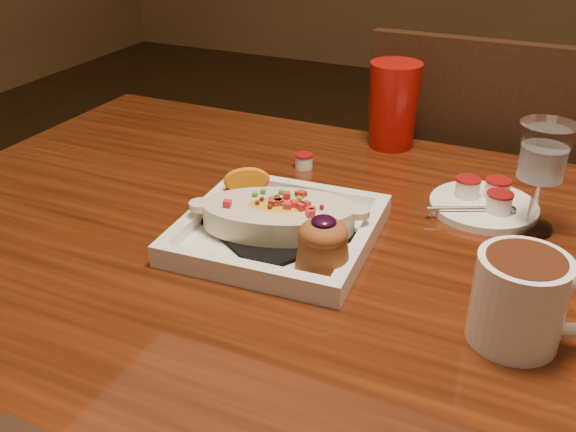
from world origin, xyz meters
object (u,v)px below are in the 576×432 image
at_px(chair_far, 466,221).
at_px(plate, 283,224).
at_px(saucer, 484,202).
at_px(table, 389,333).
at_px(goblet, 543,158).
at_px(red_tumbler, 393,106).
at_px(coffee_mug, 523,297).

height_order(chair_far, plate, chair_far).
height_order(plate, saucer, plate).
relative_size(table, goblet, 9.66).
height_order(saucer, red_tumbler, red_tumbler).
height_order(table, plate, plate).
relative_size(plate, red_tumbler, 1.74).
bearing_deg(table, goblet, 52.55).
bearing_deg(table, plate, 176.93).
distance_m(table, plate, 0.20).
distance_m(saucer, red_tumbler, 0.28).
height_order(chair_far, saucer, chair_far).
distance_m(goblet, red_tumbler, 0.34).
bearing_deg(red_tumbler, chair_far, 61.44).
bearing_deg(plate, coffee_mug, -18.06).
bearing_deg(red_tumbler, saucer, -43.29).
bearing_deg(coffee_mug, plate, 156.50).
bearing_deg(goblet, coffee_mug, -87.04).
height_order(coffee_mug, goblet, goblet).
height_order(chair_far, goblet, chair_far).
xyz_separation_m(plate, goblet, (0.30, 0.17, 0.08)).
bearing_deg(coffee_mug, red_tumbler, 111.56).
bearing_deg(coffee_mug, saucer, 96.96).
bearing_deg(coffee_mug, chair_far, 93.38).
relative_size(chair_far, plate, 3.52).
distance_m(plate, goblet, 0.35).
height_order(plate, coffee_mug, coffee_mug).
relative_size(plate, goblet, 1.70).
bearing_deg(plate, red_tumbler, 81.77).
distance_m(table, saucer, 0.25).
distance_m(chair_far, coffee_mug, 0.78).
bearing_deg(goblet, chair_far, 107.31).
xyz_separation_m(table, chair_far, (-0.00, 0.63, -0.15)).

